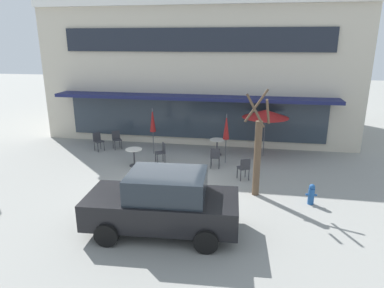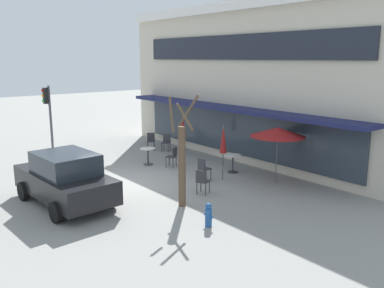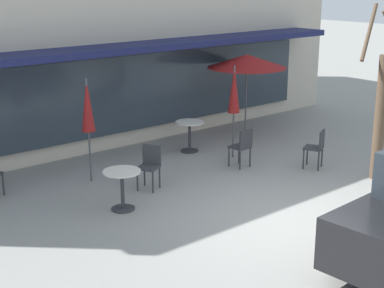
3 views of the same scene
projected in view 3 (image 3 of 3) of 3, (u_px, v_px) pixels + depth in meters
The scene contains 10 objects.
ground_plane at pixel (296, 223), 10.36m from camera, with size 80.00×80.00×0.00m, color gray.
cafe_table_near_wall at pixel (122, 183), 10.81m from camera, with size 0.70×0.70×0.76m.
cafe_table_streetside at pixel (190, 131), 14.41m from camera, with size 0.70×0.70×0.76m.
patio_umbrella_green_folded at pixel (87, 106), 12.00m from camera, with size 0.28×0.28×2.20m.
patio_umbrella_cream_folded at pixel (234, 90), 13.63m from camera, with size 0.28×0.28×2.20m.
patio_umbrella_corner_open at pixel (247, 61), 15.47m from camera, with size 2.10×2.10×2.20m.
cafe_chair_0 at pixel (150, 164), 11.90m from camera, with size 0.54×0.54×0.89m.
cafe_chair_1 at pixel (242, 145), 13.19m from camera, with size 0.42×0.42×0.89m.
cafe_chair_3 at pixel (317, 146), 13.14m from camera, with size 0.53×0.53×0.89m.
street_tree at pixel (381, 108), 12.22m from camera, with size 0.88×1.02×3.65m.
Camera 3 is at (-7.56, -6.14, 4.20)m, focal length 55.00 mm.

